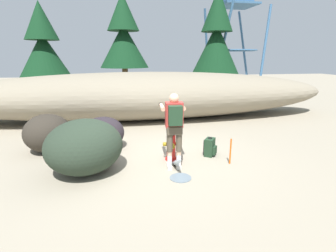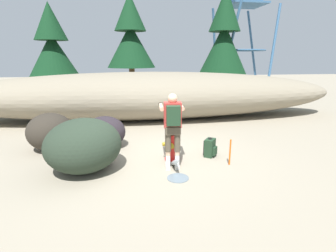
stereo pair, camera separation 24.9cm
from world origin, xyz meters
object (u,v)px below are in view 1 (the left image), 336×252
Objects in this scene: fire_hydrant at (171,146)px; survey_stake at (230,151)px; boulder_large at (84,147)px; boulder_small at (103,133)px; utility_worker at (174,122)px; spare_backpack at (210,147)px; boulder_mid at (48,133)px.

survey_stake is at bearing -20.77° from fire_hydrant.
boulder_large is at bearing -169.52° from fire_hydrant.
fire_hydrant is 1.96m from boulder_small.
fire_hydrant is 1.27× the size of survey_stake.
utility_worker is (-0.03, -0.49, 0.70)m from fire_hydrant.
spare_backpack is (0.99, 0.08, -0.13)m from fire_hydrant.
fire_hydrant is 0.46× the size of utility_worker.
fire_hydrant is 3.21m from boulder_mid.
survey_stake is at bearing -28.58° from boulder_small.
boulder_large is at bearing 89.98° from utility_worker.
spare_backpack is 0.64m from survey_stake.
survey_stake is (1.28, -0.48, -0.05)m from fire_hydrant.
boulder_large is at bearing -135.95° from spare_backpack.
utility_worker is at bearing -94.10° from fire_hydrant.
fire_hydrant is 0.47× the size of boulder_large.
boulder_mid is at bearing 159.29° from fire_hydrant.
boulder_mid reaches higher than fire_hydrant.
boulder_small is at bearing -1.70° from boulder_mid.
utility_worker is 1.94m from boulder_large.
spare_backpack is at bearing 116.90° from survey_stake.
boulder_small is (-2.61, 1.01, 0.21)m from spare_backpack.
boulder_small is (-1.62, 1.09, 0.08)m from fire_hydrant.
fire_hydrant reaches higher than survey_stake.
boulder_mid is at bearing 178.30° from boulder_small.
survey_stake is (3.19, -0.13, -0.27)m from boulder_large.
fire_hydrant is 0.65× the size of boulder_mid.
boulder_large is 1.85m from boulder_mid.
boulder_large is (-2.90, -0.43, 0.36)m from spare_backpack.
boulder_large is 1.45× the size of boulder_small.
boulder_large is at bearing -53.74° from boulder_mid.
survey_stake is at bearing -85.86° from utility_worker.
boulder_mid reaches higher than boulder_small.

